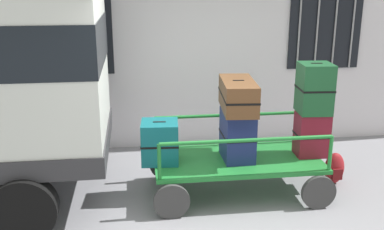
{
  "coord_description": "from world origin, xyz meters",
  "views": [
    {
      "loc": [
        -0.9,
        -4.66,
        2.68
      ],
      "look_at": [
        -0.21,
        0.59,
        1.07
      ],
      "focal_mm": 42.32,
      "sensor_mm": 36.0,
      "label": 1
    }
  ],
  "objects_px": {
    "suitcase_center_bottom": "(312,134)",
    "backpack": "(334,168)",
    "suitcase_midleft_bottom": "(237,135)",
    "suitcase_center_middle": "(315,88)",
    "suitcase_midleft_middle": "(238,95)",
    "luggage_cart": "(236,165)",
    "suitcase_left_bottom": "(160,142)"
  },
  "relations": [
    {
      "from": "suitcase_center_middle",
      "to": "backpack",
      "type": "height_order",
      "value": "suitcase_center_middle"
    },
    {
      "from": "suitcase_center_bottom",
      "to": "suitcase_center_middle",
      "type": "bearing_deg",
      "value": 90.0
    },
    {
      "from": "luggage_cart",
      "to": "suitcase_midleft_middle",
      "type": "relative_size",
      "value": 2.43
    },
    {
      "from": "suitcase_midleft_bottom",
      "to": "suitcase_center_bottom",
      "type": "distance_m",
      "value": 0.98
    },
    {
      "from": "suitcase_midleft_bottom",
      "to": "suitcase_midleft_middle",
      "type": "distance_m",
      "value": 0.51
    },
    {
      "from": "luggage_cart",
      "to": "suitcase_midleft_bottom",
      "type": "xyz_separation_m",
      "value": [
        0.0,
        -0.0,
        0.41
      ]
    },
    {
      "from": "luggage_cart",
      "to": "suitcase_center_bottom",
      "type": "xyz_separation_m",
      "value": [
        0.98,
        -0.0,
        0.37
      ]
    },
    {
      "from": "suitcase_center_bottom",
      "to": "backpack",
      "type": "bearing_deg",
      "value": 12.1
    },
    {
      "from": "suitcase_center_bottom",
      "to": "backpack",
      "type": "xyz_separation_m",
      "value": [
        0.4,
        0.09,
        -0.54
      ]
    },
    {
      "from": "suitcase_left_bottom",
      "to": "suitcase_center_middle",
      "type": "relative_size",
      "value": 0.82
    },
    {
      "from": "backpack",
      "to": "luggage_cart",
      "type": "bearing_deg",
      "value": -176.6
    },
    {
      "from": "suitcase_midleft_bottom",
      "to": "suitcase_midleft_middle",
      "type": "xyz_separation_m",
      "value": [
        0.0,
        0.03,
        0.51
      ]
    },
    {
      "from": "suitcase_left_bottom",
      "to": "suitcase_midleft_middle",
      "type": "bearing_deg",
      "value": 0.41
    },
    {
      "from": "suitcase_left_bottom",
      "to": "suitcase_center_bottom",
      "type": "relative_size",
      "value": 0.93
    },
    {
      "from": "suitcase_center_middle",
      "to": "backpack",
      "type": "bearing_deg",
      "value": 9.03
    },
    {
      "from": "suitcase_center_middle",
      "to": "backpack",
      "type": "relative_size",
      "value": 1.45
    },
    {
      "from": "suitcase_midleft_middle",
      "to": "suitcase_center_bottom",
      "type": "relative_size",
      "value": 1.59
    },
    {
      "from": "suitcase_center_middle",
      "to": "backpack",
      "type": "distance_m",
      "value": 1.21
    },
    {
      "from": "luggage_cart",
      "to": "suitcase_midleft_bottom",
      "type": "bearing_deg",
      "value": -90.0
    },
    {
      "from": "luggage_cart",
      "to": "suitcase_center_bottom",
      "type": "height_order",
      "value": "suitcase_center_bottom"
    },
    {
      "from": "suitcase_midleft_middle",
      "to": "luggage_cart",
      "type": "bearing_deg",
      "value": -90.0
    },
    {
      "from": "suitcase_midleft_middle",
      "to": "suitcase_center_bottom",
      "type": "height_order",
      "value": "suitcase_midleft_middle"
    },
    {
      "from": "luggage_cart",
      "to": "suitcase_midleft_middle",
      "type": "distance_m",
      "value": 0.91
    },
    {
      "from": "suitcase_center_bottom",
      "to": "backpack",
      "type": "height_order",
      "value": "suitcase_center_bottom"
    },
    {
      "from": "suitcase_midleft_bottom",
      "to": "suitcase_center_middle",
      "type": "bearing_deg",
      "value": 1.08
    },
    {
      "from": "suitcase_midleft_bottom",
      "to": "suitcase_center_bottom",
      "type": "bearing_deg",
      "value": -0.21
    },
    {
      "from": "suitcase_center_bottom",
      "to": "suitcase_midleft_bottom",
      "type": "bearing_deg",
      "value": 179.79
    },
    {
      "from": "suitcase_left_bottom",
      "to": "suitcase_midleft_bottom",
      "type": "distance_m",
      "value": 0.98
    },
    {
      "from": "suitcase_left_bottom",
      "to": "backpack",
      "type": "distance_m",
      "value": 2.41
    },
    {
      "from": "suitcase_center_middle",
      "to": "suitcase_left_bottom",
      "type": "bearing_deg",
      "value": 179.79
    },
    {
      "from": "suitcase_midleft_middle",
      "to": "suitcase_center_bottom",
      "type": "bearing_deg",
      "value": -2.12
    },
    {
      "from": "suitcase_center_middle",
      "to": "backpack",
      "type": "xyz_separation_m",
      "value": [
        0.4,
        0.06,
        -1.14
      ]
    }
  ]
}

